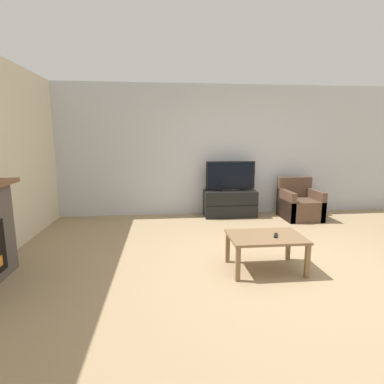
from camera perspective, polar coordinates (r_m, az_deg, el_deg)
ground_plane at (r=4.11m, az=15.88°, el=-13.22°), size 24.00×24.00×0.00m
wall_back at (r=6.46m, az=7.32°, el=7.82°), size 12.00×0.06×2.70m
tv_stand at (r=6.29m, az=7.22°, el=-2.18°), size 1.07×0.48×0.54m
tv at (r=6.19m, az=7.34°, el=2.84°), size 1.01×0.18×0.61m
armchair at (r=6.46m, az=19.74°, el=-2.35°), size 0.70×0.76×0.81m
coffee_table at (r=3.81m, az=13.86°, el=-8.90°), size 0.90×0.62×0.44m
remote at (r=3.80m, az=15.67°, el=-7.97°), size 0.10×0.15×0.02m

